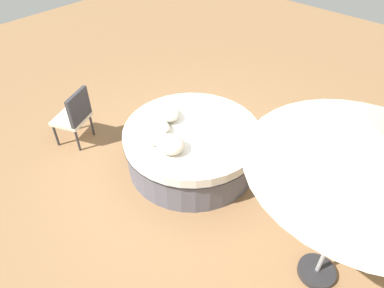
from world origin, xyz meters
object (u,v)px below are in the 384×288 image
round_bed (192,147)px  throw_pillow_0 (164,112)px  throw_pillow_3 (170,144)px  throw_pillow_1 (155,124)px  patio_umbrella (371,152)px  patio_chair (75,114)px  throw_pillow_2 (155,136)px

round_bed → throw_pillow_0: throw_pillow_0 is taller
round_bed → throw_pillow_3: 0.70m
throw_pillow_1 → patio_umbrella: bearing=-1.4°
throw_pillow_3 → patio_umbrella: patio_umbrella is taller
throw_pillow_0 → throw_pillow_3: throw_pillow_3 is taller
throw_pillow_1 → patio_umbrella: (2.81, -0.07, 1.19)m
patio_chair → throw_pillow_1: bearing=-92.0°
throw_pillow_1 → patio_chair: bearing=-158.5°
throw_pillow_3 → throw_pillow_2: bearing=-179.0°
throw_pillow_1 → throw_pillow_2: bearing=-41.5°
throw_pillow_0 → throw_pillow_2: bearing=-56.2°
throw_pillow_1 → throw_pillow_0: bearing=108.4°
round_bed → throw_pillow_3: size_ratio=5.15×
round_bed → throw_pillow_1: size_ratio=3.73×
throw_pillow_3 → patio_chair: (-1.88, -0.34, -0.23)m
throw_pillow_0 → patio_umbrella: size_ratio=0.25×
throw_pillow_3 → patio_chair: 1.92m
throw_pillow_1 → throw_pillow_2: 0.30m
patio_chair → patio_umbrella: size_ratio=0.46×
throw_pillow_1 → patio_chair: patio_chair is taller
round_bed → throw_pillow_0: (-0.53, -0.06, 0.44)m
throw_pillow_1 → patio_chair: 1.47m
throw_pillow_3 → patio_umbrella: 2.56m
throw_pillow_2 → patio_chair: bearing=-168.1°
throw_pillow_1 → throw_pillow_3: bearing=-20.3°
round_bed → throw_pillow_1: throw_pillow_1 is taller
throw_pillow_0 → patio_chair: patio_chair is taller
throw_pillow_0 → patio_umbrella: 3.14m
throw_pillow_2 → patio_umbrella: bearing=2.9°
round_bed → throw_pillow_2: throw_pillow_2 is taller
round_bed → patio_chair: size_ratio=2.11×
throw_pillow_2 → patio_chair: (-1.58, -0.33, -0.21)m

